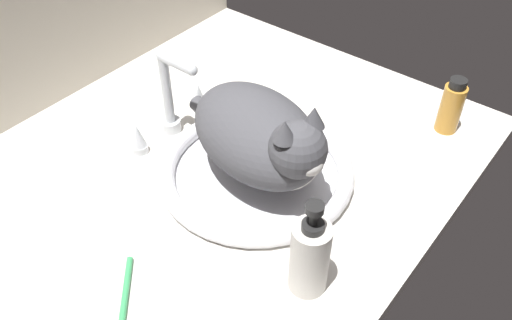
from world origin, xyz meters
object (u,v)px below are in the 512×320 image
sink_basin (256,170)px  amber_bottle (451,107)px  soap_pump_bottle (310,256)px  toothbrush (123,311)px  faucet (171,103)px  cat (262,137)px

sink_basin → amber_bottle: 41.80cm
soap_pump_bottle → toothbrush: (-21.12, 18.34, -6.31)cm
faucet → toothbrush: size_ratio=1.42×
faucet → amber_bottle: 55.99cm
faucet → toothbrush: (-35.26, -24.43, -6.53)cm
faucet → amber_bottle: faucet is taller
amber_bottle → soap_pump_bottle: bearing=179.3°
toothbrush → soap_pump_bottle: bearing=-41.0°
faucet → soap_pump_bottle: faucet is taller
cat → toothbrush: (-34.79, -1.23, -10.02)cm
cat → amber_bottle: (35.81, -20.21, -4.93)cm
cat → soap_pump_bottle: (-13.67, -19.57, -3.71)cm
sink_basin → amber_bottle: amber_bottle is taller
soap_pump_bottle → amber_bottle: bearing=-0.7°
sink_basin → cat: bearing=-105.4°
sink_basin → amber_bottle: (35.34, -21.90, 4.30)cm
amber_bottle → sink_basin: bearing=148.2°
amber_bottle → toothbrush: (-70.60, 18.98, -5.09)cm
cat → sink_basin: bearing=74.6°
soap_pump_bottle → amber_bottle: soap_pump_bottle is taller
faucet → cat: bearing=-91.2°
soap_pump_bottle → amber_bottle: 49.49cm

